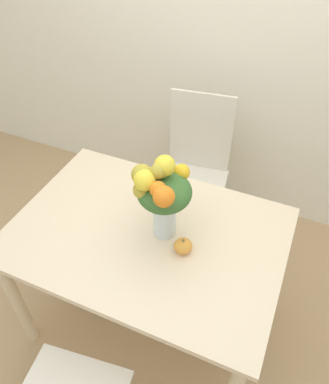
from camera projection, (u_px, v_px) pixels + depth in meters
The scene contains 6 objects.
ground_plane at pixel (151, 316), 2.26m from camera, with size 12.00×12.00×0.00m, color tan.
wall_back at pixel (235, 19), 2.17m from camera, with size 8.00×0.06×2.70m.
dining_table at pixel (147, 247), 1.81m from camera, with size 1.26×0.88×0.77m.
flower_vase at pixel (162, 193), 1.56m from camera, with size 0.24×0.29×0.42m.
pumpkin at pixel (183, 246), 1.63m from camera, with size 0.08×0.08×0.07m.
dining_chair_near_window at pixel (195, 171), 2.44m from camera, with size 0.47×0.47×1.02m.
Camera 1 is at (0.53, -1.02, 2.09)m, focal length 35.00 mm.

